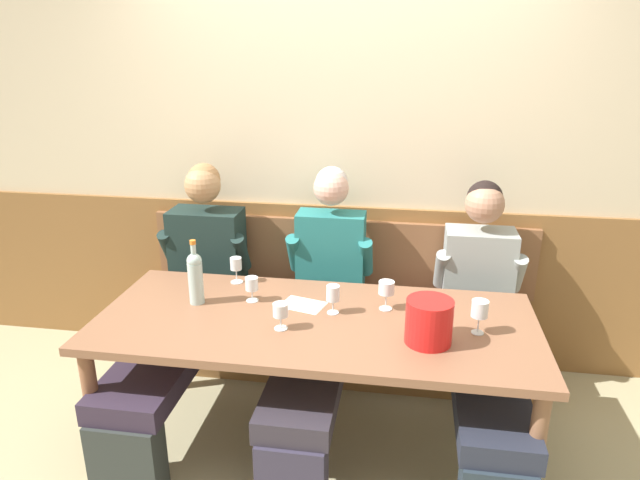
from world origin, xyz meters
TOP-DOWN VIEW (x-y plane):
  - ground_plane at (0.00, 0.00)m, footprint 6.80×6.80m
  - room_wall_back at (0.00, 1.09)m, footprint 6.80×0.08m
  - wood_wainscot_panel at (0.00, 1.04)m, footprint 6.80×0.03m
  - wall_bench at (0.00, 0.83)m, footprint 2.38×0.42m
  - dining_table at (0.00, 0.08)m, footprint 2.08×0.89m
  - person_right_seat at (-0.79, 0.45)m, footprint 0.53×1.37m
  - person_left_seat at (-0.03, 0.42)m, footprint 0.50×1.35m
  - person_center_right_seat at (0.82, 0.44)m, footprint 0.49×1.36m
  - ice_bucket at (0.52, -0.06)m, footprint 0.20×0.20m
  - wine_bottle_clear_water at (-0.61, 0.16)m, footprint 0.07×0.07m
  - wine_glass_mid_right at (-0.35, 0.22)m, footprint 0.06×0.06m
  - wine_glass_center_front at (0.32, 0.23)m, footprint 0.08×0.08m
  - wine_glass_by_bottle at (0.07, 0.15)m, footprint 0.06×0.06m
  - wine_glass_near_bucket at (-0.14, -0.04)m, footprint 0.07×0.07m
  - wine_glass_center_rear at (-0.49, 0.43)m, footprint 0.07×0.07m
  - wine_glass_right_end at (0.74, 0.06)m, footprint 0.08×0.08m
  - tasting_sheet_left_guest at (-0.08, 0.21)m, footprint 0.24×0.20m

SIDE VIEW (x-z plane):
  - ground_plane at x=0.00m, z-range -0.02..0.00m
  - wall_bench at x=0.00m, z-range -0.19..0.75m
  - wood_wainscot_panel at x=0.00m, z-range 0.00..1.02m
  - person_center_right_seat at x=0.82m, z-range -0.01..1.25m
  - person_left_seat at x=-0.03m, z-range -0.03..1.28m
  - person_right_seat at x=-0.79m, z-range -0.02..1.28m
  - dining_table at x=0.00m, z-range 0.29..1.03m
  - tasting_sheet_left_guest at x=-0.08m, z-range 0.74..0.74m
  - wine_glass_mid_right at x=-0.35m, z-range 0.76..0.89m
  - wine_glass_near_bucket at x=-0.14m, z-range 0.76..0.89m
  - ice_bucket at x=0.52m, z-range 0.74..0.93m
  - wine_glass_by_bottle at x=0.07m, z-range 0.76..0.91m
  - wine_glass_center_rear at x=-0.49m, z-range 0.77..0.91m
  - wine_glass_center_front at x=0.32m, z-range 0.77..0.91m
  - wine_glass_right_end at x=0.74m, z-range 0.77..0.93m
  - wine_bottle_clear_water at x=-0.61m, z-range 0.71..1.05m
  - room_wall_back at x=0.00m, z-range 0.00..2.80m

